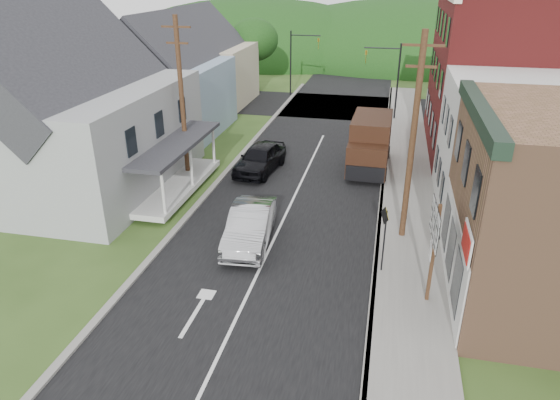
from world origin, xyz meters
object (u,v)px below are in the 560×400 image
Objects in this scene: delivery_van at (370,144)px; route_sign_cluster at (434,240)px; warning_sign at (384,230)px; dark_sedan at (260,158)px; silver_sedan at (250,226)px.

delivery_van is 1.49× the size of route_sign_cluster.
dark_sedan is at bearing 104.89° from warning_sign.
route_sign_cluster is 1.36× the size of warning_sign.
dark_sedan is 12.32m from warning_sign.
warning_sign is at bearing -45.15° from dark_sedan.
delivery_van reaches higher than warning_sign.
warning_sign is at bearing 133.08° from route_sign_cluster.
delivery_van is at bearing 99.58° from route_sign_cluster.
silver_sedan is 5.98m from warning_sign.
route_sign_cluster is at bearing -26.71° from silver_sedan.
dark_sedan is 6.64m from delivery_van.
dark_sedan is 14.68m from route_sign_cluster.
warning_sign is at bearing -83.03° from delivery_van.
silver_sedan is at bearing 144.93° from warning_sign.
delivery_van is at bearing 24.14° from dark_sedan.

